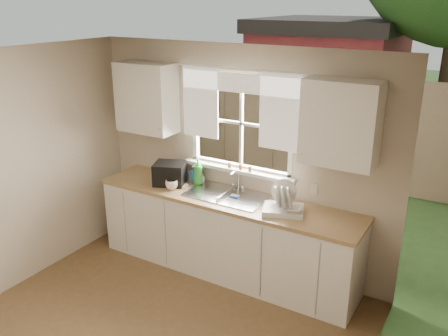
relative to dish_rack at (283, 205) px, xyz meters
The scene contains 19 objects.
room_walls 1.87m from the dish_rack, 112.06° to the right, with size 3.62×4.02×2.50m.
ceiling 2.35m from the dish_rack, 112.85° to the right, with size 3.60×4.00×0.02m, color silver.
window 0.93m from the dish_rack, 153.03° to the left, with size 1.38×0.16×1.06m.
curtains 1.22m from the dish_rack, 156.50° to the left, with size 1.50×0.03×0.81m.
base_cabinets 0.88m from the dish_rack, behind, with size 3.00×0.62×0.87m, color white.
countertop 0.70m from the dish_rack, behind, with size 3.04×0.65×0.04m, color #A38051.
upper_cabinet_left 2.05m from the dish_rack, behind, with size 0.70×0.33×0.80m, color white.
upper_cabinet_right 1.00m from the dish_rack, 21.26° to the left, with size 0.70×0.33×0.80m, color white.
wall_outlet 0.40m from the dish_rack, 61.16° to the left, with size 0.08×0.01×0.12m, color beige.
sill_jars 0.75m from the dish_rack, 156.14° to the left, with size 0.30×0.04×0.06m.
sink 0.71m from the dish_rack, behind, with size 0.88×0.52×0.40m.
dish_rack is the anchor object (origin of this frame).
bowl 0.12m from the dish_rack, 22.78° to the right, with size 0.19×0.19×0.05m, color silver.
soap_bottle_a 1.17m from the dish_rack, behind, with size 0.12×0.12×0.31m, color green.
soap_bottle_b 1.24m from the dish_rack, 169.87° to the left, with size 0.09×0.09×0.20m, color #387ED5.
soap_bottle_c 1.18m from the dish_rack, 169.10° to the left, with size 0.13×0.13×0.16m, color beige.
saucer 1.29m from the dish_rack, behind, with size 0.16×0.16×0.01m, color beige.
cup 1.33m from the dish_rack, behind, with size 0.14×0.14×0.11m, color white.
black_appliance 1.44m from the dish_rack, behind, with size 0.34×0.30×0.25m, color black.
Camera 1 is at (2.40, -2.38, 2.94)m, focal length 38.00 mm.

